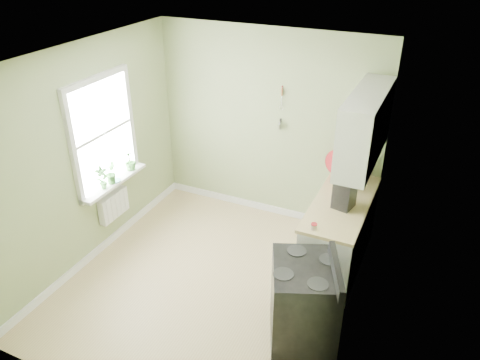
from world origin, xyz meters
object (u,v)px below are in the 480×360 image
at_px(stove, 304,302).
at_px(coffee_maker, 344,194).
at_px(stand_mixer, 348,172).
at_px(kettle, 339,165).

xyz_separation_m(stove, coffee_maker, (0.05, 1.23, 0.62)).
xyz_separation_m(stove, stand_mixer, (-0.04, 1.75, 0.63)).
bearing_deg(stand_mixer, coffee_maker, -81.22).
relative_size(stand_mixer, kettle, 2.17).
height_order(stand_mixer, kettle, stand_mixer).
bearing_deg(kettle, stand_mixer, -58.94).
height_order(stove, kettle, kettle).
distance_m(stand_mixer, kettle, 0.37).
height_order(kettle, coffee_maker, coffee_maker).
bearing_deg(stove, kettle, 96.08).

